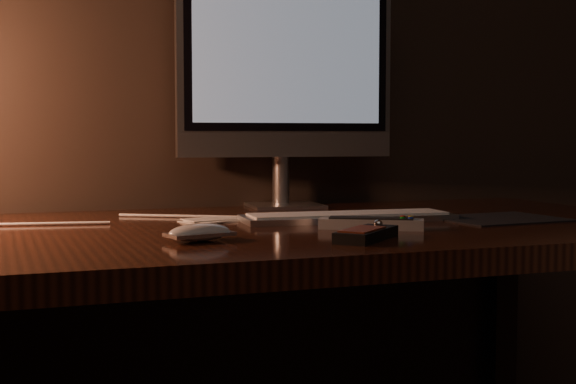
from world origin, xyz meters
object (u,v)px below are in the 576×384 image
object	(u,v)px
desk	(234,293)
mouse	(200,235)
monitor	(286,71)
keyboard	(348,217)
tv_remote	(371,223)
media_remote	(366,234)

from	to	relation	value
desk	mouse	world-z (taller)	mouse
monitor	keyboard	bearing A→B (deg)	-82.47
tv_remote	keyboard	bearing A→B (deg)	111.39
keyboard	media_remote	bearing A→B (deg)	-104.29
mouse	tv_remote	world-z (taller)	tv_remote
desk	keyboard	xyz separation A→B (m)	(0.20, -0.05, 0.14)
desk	media_remote	size ratio (longest dim) A/B	11.74
desk	keyboard	world-z (taller)	keyboard
desk	monitor	distance (m)	0.52
mouse	keyboard	bearing A→B (deg)	17.63
keyboard	mouse	xyz separation A→B (m)	(-0.32, -0.19, 0.00)
keyboard	media_remote	size ratio (longest dim) A/B	2.87
desk	mouse	xyz separation A→B (m)	(-0.12, -0.24, 0.14)
keyboard	tv_remote	xyz separation A→B (m)	(-0.02, -0.14, 0.00)
tv_remote	mouse	bearing A→B (deg)	-140.51
desk	media_remote	bearing A→B (deg)	-69.93
desk	monitor	xyz separation A→B (m)	(0.19, 0.25, 0.42)
mouse	media_remote	size ratio (longest dim) A/B	0.71
mouse	desk	bearing A→B (deg)	50.65
keyboard	media_remote	distance (m)	0.28
monitor	tv_remote	bearing A→B (deg)	-85.96
desk	mouse	size ratio (longest dim) A/B	16.54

